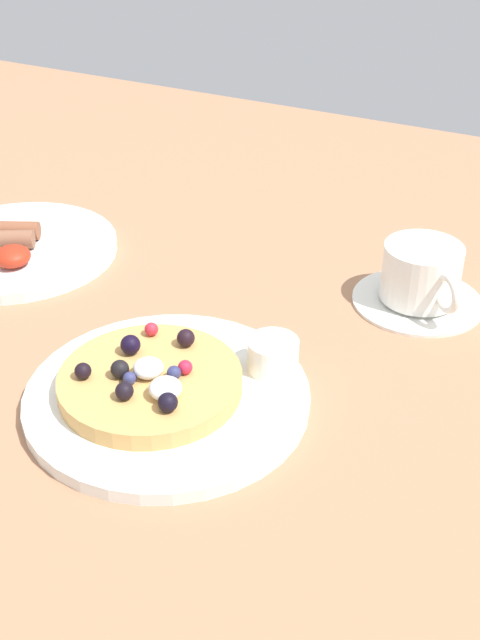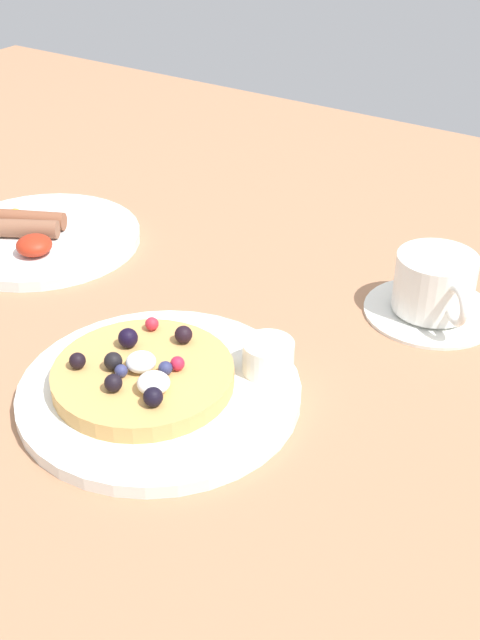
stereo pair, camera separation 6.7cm
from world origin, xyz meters
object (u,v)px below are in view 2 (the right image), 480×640
at_px(pancake_plate, 160,391).
at_px(coffee_saucer, 430,310).
at_px(syrup_ramekin, 268,356).
at_px(breakfast_plate, 42,238).
at_px(coffee_cup, 435,282).

bearing_deg(pancake_plate, coffee_saucer, 61.39).
relative_size(syrup_ramekin, breakfast_plate, 0.20).
distance_m(syrup_ramekin, coffee_cup, 0.21).
distance_m(pancake_plate, coffee_cup, 0.30).
bearing_deg(coffee_cup, breakfast_plate, -166.29).
height_order(syrup_ramekin, breakfast_plate, syrup_ramekin).
xyz_separation_m(pancake_plate, syrup_ramekin, (0.07, 0.07, 0.02)).
bearing_deg(syrup_ramekin, coffee_cup, 67.64).
distance_m(pancake_plate, syrup_ramekin, 0.10).
bearing_deg(syrup_ramekin, coffee_saucer, 68.05).
bearing_deg(syrup_ramekin, breakfast_plate, 167.60).
distance_m(pancake_plate, coffee_saucer, 0.30).
bearing_deg(pancake_plate, syrup_ramekin, 47.30).
distance_m(syrup_ramekin, breakfast_plate, 0.38).
relative_size(pancake_plate, breakfast_plate, 1.07).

